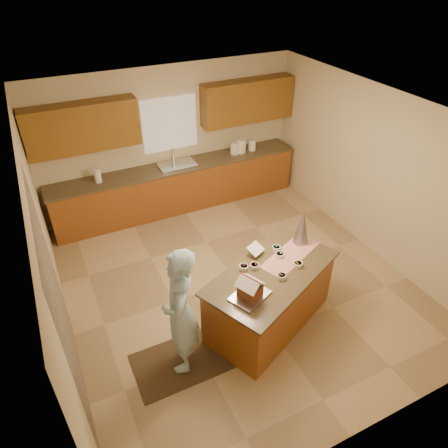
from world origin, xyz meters
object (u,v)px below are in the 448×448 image
(island_base, at_px, (270,298))
(boy, at_px, (181,312))
(gingerbread_house, at_px, (250,289))
(tinsel_tree, at_px, (302,226))

(island_base, relative_size, boy, 1.03)
(boy, xyz_separation_m, gingerbread_house, (0.83, -0.15, 0.16))
(island_base, relative_size, tinsel_tree, 3.27)
(boy, bearing_deg, island_base, 118.09)
(island_base, xyz_separation_m, boy, (-1.31, -0.12, 0.45))
(tinsel_tree, relative_size, gingerbread_house, 1.49)
(boy, bearing_deg, tinsel_tree, 126.54)
(tinsel_tree, distance_m, gingerbread_house, 1.33)
(tinsel_tree, bearing_deg, boy, -166.34)
(boy, distance_m, gingerbread_house, 0.86)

